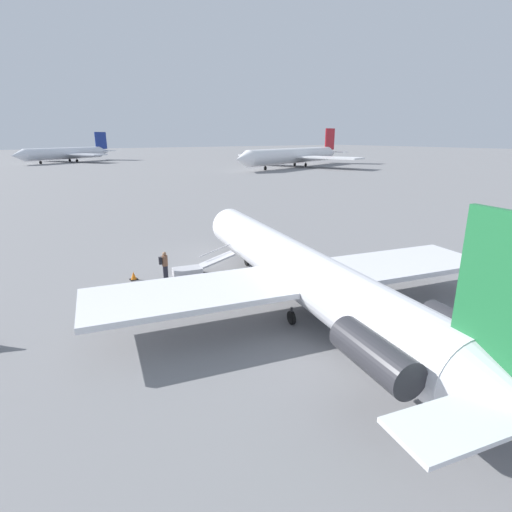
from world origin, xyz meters
TOP-DOWN VIEW (x-y plane):
  - ground_plane at (0.00, 0.00)m, footprint 600.00×600.00m
  - airplane_main at (-0.89, 0.19)m, footprint 27.83×21.19m
  - airplane_far_left at (76.81, -61.89)m, footprint 38.72×49.61m
  - airplane_far_right at (137.57, -11.32)m, footprint 28.11×35.84m
  - boarding_stairs at (7.14, 2.44)m, footprint 1.80×4.14m
  - passenger at (7.43, 4.26)m, footprint 0.39×0.56m
  - traffic_cone_near_stairs at (8.35, 5.96)m, footprint 0.47×0.47m

SIDE VIEW (x-z plane):
  - ground_plane at x=0.00m, z-range 0.00..0.00m
  - traffic_cone_near_stairs at x=8.35m, z-range -0.02..0.49m
  - boarding_stairs at x=7.14m, z-range -0.48..1.23m
  - passenger at x=7.43m, z-range 0.13..1.87m
  - airplane_main at x=-0.89m, z-range -1.38..5.49m
  - airplane_far_right at x=137.57m, z-range -2.03..8.05m
  - airplane_far_left at x=76.81m, z-range -2.22..8.76m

